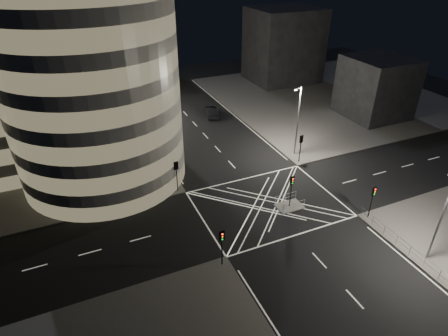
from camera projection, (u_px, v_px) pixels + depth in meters
name	position (u px, v px, depth m)	size (l,w,h in m)	color
ground	(268.00, 204.00, 43.71)	(120.00, 120.00, 0.00)	black
sidewalk_far_left	(4.00, 151.00, 54.85)	(42.00, 42.00, 0.15)	#494745
sidewalk_far_right	(327.00, 96.00, 74.97)	(42.00, 42.00, 0.15)	#494745
central_island	(289.00, 206.00, 43.19)	(3.00, 2.00, 0.15)	slate
office_tower_curved	(45.00, 75.00, 44.79)	(30.00, 29.00, 27.20)	gray
office_block_rear	(36.00, 47.00, 63.42)	(24.00, 16.00, 22.00)	gray
building_right_far	(283.00, 45.00, 80.29)	(14.00, 12.00, 15.00)	black
building_right_near	(376.00, 87.00, 64.08)	(10.00, 10.00, 10.00)	black
building_far_end	(126.00, 34.00, 83.35)	(18.00, 8.00, 18.00)	black
tree_a	(157.00, 157.00, 45.10)	(3.79, 3.79, 6.05)	black
tree_b	(144.00, 130.00, 49.30)	(4.31, 4.31, 7.36)	black
tree_c	(134.00, 114.00, 54.00)	(3.97, 3.97, 7.21)	black
tree_d	(126.00, 98.00, 58.55)	(4.91, 4.91, 8.09)	black
tree_e	(120.00, 92.00, 63.66)	(3.90, 3.90, 6.74)	black
traffic_signal_fl	(176.00, 171.00, 44.52)	(0.55, 0.22, 4.00)	black
traffic_signal_nl	(222.00, 242.00, 33.82)	(0.55, 0.22, 4.00)	black
traffic_signal_fr	(301.00, 144.00, 50.63)	(0.55, 0.22, 4.00)	black
traffic_signal_nr	(373.00, 197.00, 39.93)	(0.55, 0.22, 4.00)	black
traffic_signal_island	(292.00, 186.00, 41.74)	(0.55, 0.22, 4.00)	black
street_lamp_left_near	(158.00, 134.00, 47.05)	(1.25, 0.25, 10.00)	slate
street_lamp_left_far	(129.00, 91.00, 61.20)	(1.25, 0.25, 10.00)	slate
street_lamp_right_far	(298.00, 119.00, 51.23)	(1.25, 0.25, 10.00)	slate
street_lamp_right_near	(443.00, 213.00, 33.14)	(1.25, 0.25, 10.00)	slate
railing_near_right	(403.00, 245.00, 36.68)	(0.06, 11.70, 1.10)	slate
railing_island_south	(294.00, 206.00, 42.16)	(2.80, 0.06, 1.10)	slate
railing_island_north	(286.00, 198.00, 43.58)	(2.80, 0.06, 1.10)	slate
sedan	(211.00, 112.00, 65.91)	(1.75, 5.03, 1.66)	black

